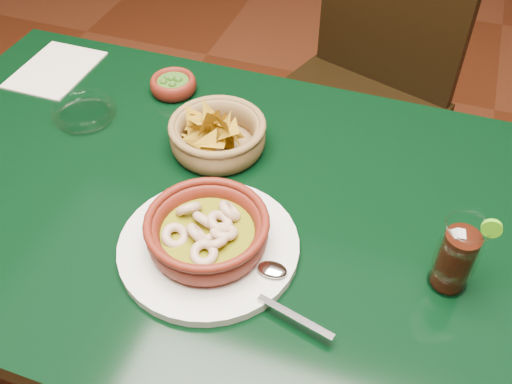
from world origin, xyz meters
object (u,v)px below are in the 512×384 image
(dining_table, at_px, (191,227))
(cola_drink, at_px, (457,256))
(dining_chair, at_px, (359,90))
(shrimp_plate, at_px, (208,236))
(chip_basket, at_px, (217,135))

(dining_table, xyz_separation_m, cola_drink, (0.46, -0.05, 0.16))
(dining_chair, relative_size, shrimp_plate, 2.62)
(dining_table, bearing_deg, cola_drink, -6.39)
(dining_table, height_order, shrimp_plate, shrimp_plate)
(dining_table, height_order, cola_drink, cola_drink)
(cola_drink, bearing_deg, dining_chair, 109.74)
(shrimp_plate, relative_size, chip_basket, 1.75)
(cola_drink, bearing_deg, chip_basket, 158.57)
(chip_basket, xyz_separation_m, cola_drink, (0.45, -0.18, 0.03))
(dining_table, distance_m, cola_drink, 0.49)
(chip_basket, distance_m, cola_drink, 0.49)
(dining_chair, height_order, shrimp_plate, dining_chair)
(dining_table, distance_m, shrimp_plate, 0.20)
(chip_basket, relative_size, cola_drink, 1.44)
(shrimp_plate, xyz_separation_m, cola_drink, (0.37, 0.06, 0.03))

